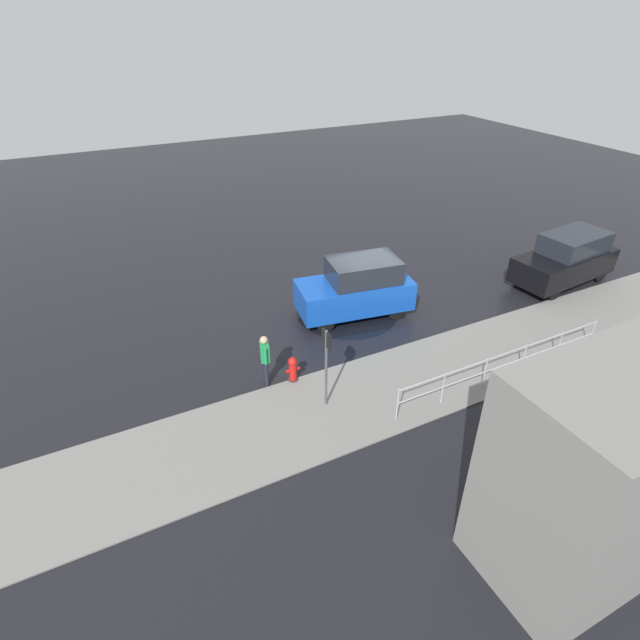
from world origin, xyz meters
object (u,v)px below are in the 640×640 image
object	(u,v)px
pedestrian	(265,357)
fire_hydrant	(293,369)
sign_post	(326,358)
parked_sedan	(566,259)
moving_hatchback	(357,288)

from	to	relation	value
pedestrian	fire_hydrant	bearing A→B (deg)	164.45
sign_post	fire_hydrant	bearing A→B (deg)	-75.20
parked_sedan	pedestrian	size ratio (longest dim) A/B	2.74
pedestrian	parked_sedan	bearing A→B (deg)	-176.69
moving_hatchback	fire_hydrant	world-z (taller)	moving_hatchback
sign_post	moving_hatchback	bearing A→B (deg)	-129.58
moving_hatchback	fire_hydrant	xyz separation A→B (m)	(3.50, 2.43, -0.63)
fire_hydrant	sign_post	bearing A→B (deg)	104.80
moving_hatchback	sign_post	bearing A→B (deg)	50.42
parked_sedan	pedestrian	distance (m)	12.73
moving_hatchback	pedestrian	size ratio (longest dim) A/B	2.54
moving_hatchback	parked_sedan	world-z (taller)	moving_hatchback
parked_sedan	sign_post	world-z (taller)	sign_post
moving_hatchback	sign_post	world-z (taller)	sign_post
sign_post	parked_sedan	bearing A→B (deg)	-168.78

